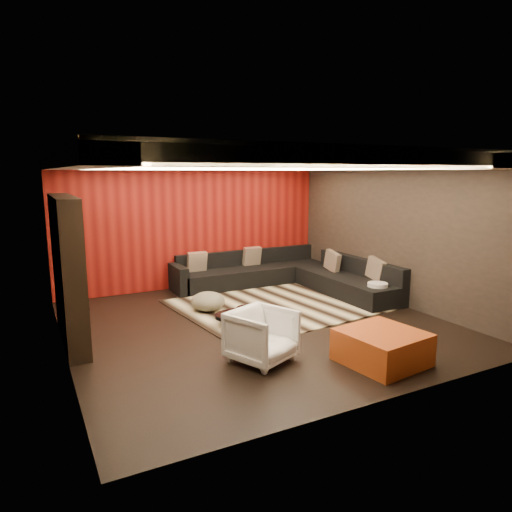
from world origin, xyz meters
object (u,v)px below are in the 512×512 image
drum_stool (246,318)px  white_side_table (377,295)px  armchair (262,336)px  coffee_table (250,318)px  orange_ottoman (382,347)px  sectional_sofa (287,276)px

drum_stool → white_side_table: 2.78m
white_side_table → armchair: bearing=-158.6°
coffee_table → armchair: size_ratio=1.50×
coffee_table → orange_ottoman: 2.36m
drum_stool → sectional_sofa: (2.01, 2.02, 0.07)m
drum_stool → armchair: (-0.37, -1.25, 0.16)m
white_side_table → coffee_table: bearing=176.4°
drum_stool → white_side_table: size_ratio=0.75×
sectional_sofa → coffee_table: bearing=-135.0°
sectional_sofa → drum_stool: bearing=-134.9°
orange_ottoman → sectional_sofa: size_ratio=0.27×
coffee_table → white_side_table: size_ratio=2.51×
drum_stool → sectional_sofa: size_ratio=0.10×
coffee_table → orange_ottoman: size_ratio=1.20×
coffee_table → white_side_table: 2.64m
orange_ottoman → sectional_sofa: (0.97, 4.05, 0.04)m
armchair → coffee_table: bearing=46.4°
coffee_table → sectional_sofa: 2.65m
orange_ottoman → armchair: bearing=150.9°
white_side_table → armchair: size_ratio=0.60×
sectional_sofa → orange_ottoman: bearing=-103.4°
drum_stool → armchair: 1.32m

